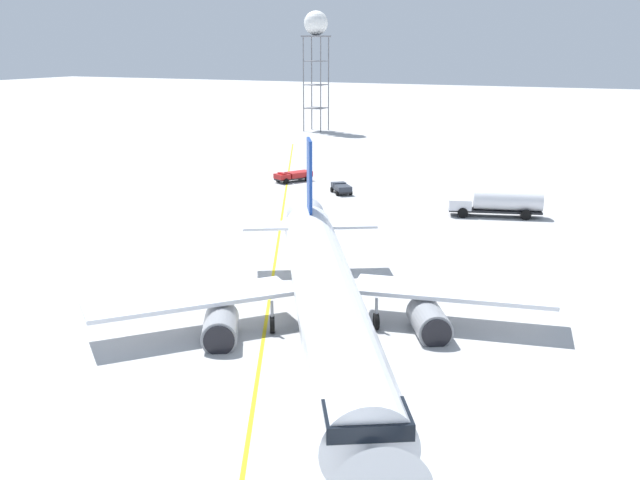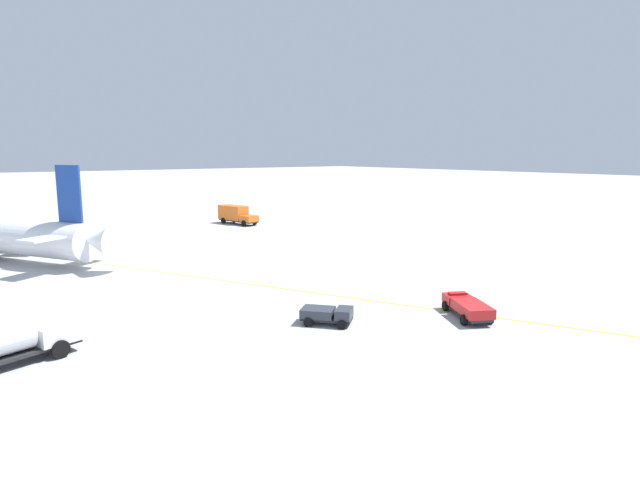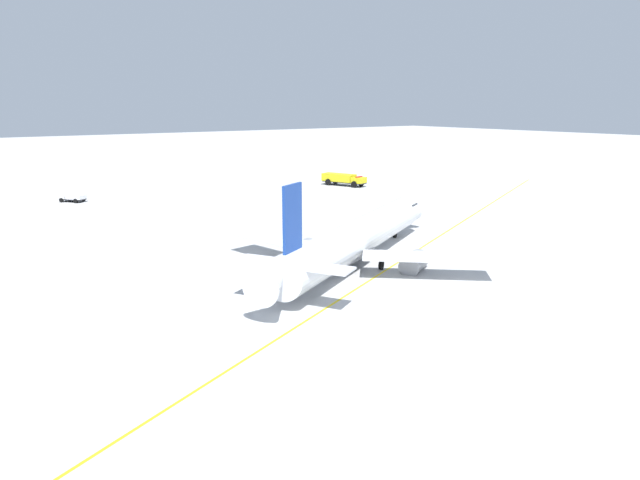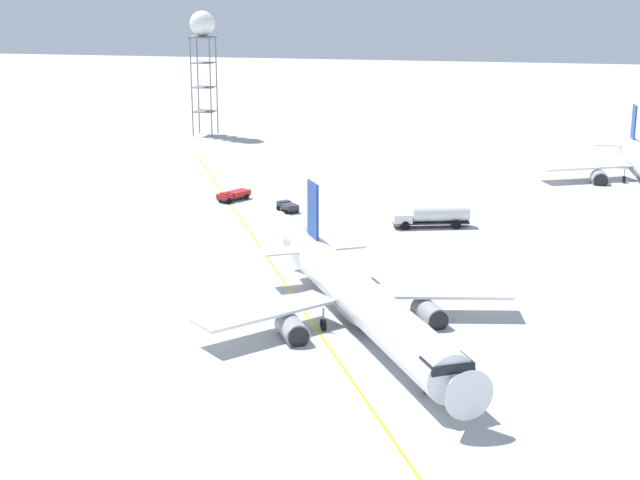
# 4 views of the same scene
# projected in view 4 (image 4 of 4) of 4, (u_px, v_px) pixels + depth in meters

# --- Properties ---
(ground_plane) EXTENTS (600.00, 600.00, 0.00)m
(ground_plane) POSITION_uv_depth(u_px,v_px,m) (367.00, 343.00, 83.30)
(ground_plane) COLOR #B2B2B2
(airliner_main) EXTENTS (38.31, 27.69, 11.03)m
(airliner_main) POSITION_uv_depth(u_px,v_px,m) (364.00, 303.00, 85.33)
(airliner_main) COLOR white
(airliner_main) RESTS_ON ground_plane
(ops_pickup_truck) EXTENTS (5.53, 4.18, 1.41)m
(ops_pickup_truck) POSITION_uv_depth(u_px,v_px,m) (234.00, 195.00, 136.81)
(ops_pickup_truck) COLOR #232326
(ops_pickup_truck) RESTS_ON ground_plane
(fuel_tanker_truck) EXTENTS (4.91, 10.10, 2.87)m
(fuel_tanker_truck) POSITION_uv_depth(u_px,v_px,m) (434.00, 215.00, 121.85)
(fuel_tanker_truck) COLOR #232326
(fuel_tanker_truck) RESTS_ON ground_plane
(baggage_truck_truck) EXTENTS (3.84, 3.63, 1.22)m
(baggage_truck_truck) POSITION_uv_depth(u_px,v_px,m) (288.00, 206.00, 130.37)
(baggage_truck_truck) COLOR #232326
(baggage_truck_truck) RESTS_ON ground_plane
(radar_tower) EXTENTS (5.02, 5.02, 24.89)m
(radar_tower) POSITION_uv_depth(u_px,v_px,m) (202.00, 30.00, 189.02)
(radar_tower) COLOR slate
(radar_tower) RESTS_ON ground_plane
(taxiway_centreline) EXTENTS (163.26, 79.46, 0.01)m
(taxiway_centreline) POSITION_uv_depth(u_px,v_px,m) (311.00, 321.00, 88.68)
(taxiway_centreline) COLOR yellow
(taxiway_centreline) RESTS_ON ground_plane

